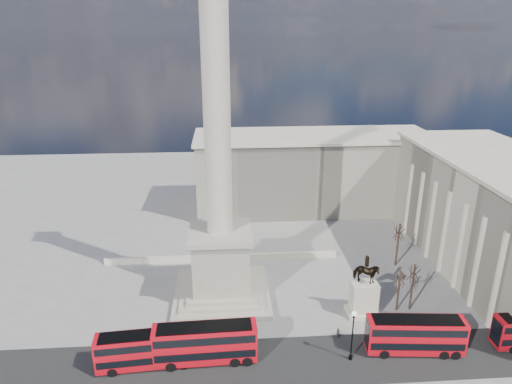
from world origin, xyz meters
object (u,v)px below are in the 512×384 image
Objects in this scene: equestrian_statue at (364,294)px; pedestrian_walking at (338,334)px; victorian_lamp at (353,332)px; pedestrian_standing at (434,328)px; red_bus_a at (145,350)px; pedestrian_crossing at (253,309)px; nelsons_column at (220,217)px; red_bus_b at (206,343)px; red_bus_c at (416,335)px.

equestrian_statue reaches higher than pedestrian_walking.
victorian_lamp reaches higher than pedestrian_walking.
equestrian_statue is 5.10× the size of pedestrian_standing.
red_bus_a reaches higher than pedestrian_standing.
nelsons_column is at bearing -13.74° from pedestrian_crossing.
nelsons_column is 4.01× the size of red_bus_b.
red_bus_c is 7.87× the size of pedestrian_crossing.
pedestrian_crossing is (-11.25, 10.12, -3.26)m from victorian_lamp.
nelsons_column is 32.31m from pedestrian_standing.
victorian_lamp reaches higher than pedestrian_standing.
red_bus_a is at bearing -174.43° from red_bus_c.
equestrian_statue is 9.85m from pedestrian_standing.
equestrian_statue is (-4.03, 8.43, 0.73)m from red_bus_c.
red_bus_b is (-1.88, -14.26, -10.29)m from nelsons_column.
red_bus_b is 8.13× the size of pedestrian_crossing.
red_bus_a is at bearing -178.82° from red_bus_b.
equestrian_statue is at bearing -60.82° from pedestrian_standing.
red_bus_a is 24.68m from victorian_lamp.
pedestrian_walking is 12.31m from pedestrian_crossing.
victorian_lamp is 3.79× the size of pedestrian_standing.
red_bus_b is (7.13, 0.38, 0.25)m from red_bus_a.
victorian_lamp is (24.62, -0.53, 1.65)m from red_bus_a.
red_bus_b is 17.57m from victorian_lamp.
red_bus_a is 6.28× the size of pedestrian_standing.
equestrian_statue is at bearing 65.48° from victorian_lamp.
red_bus_b reaches higher than red_bus_c.
red_bus_b is at bearing -22.06° from pedestrian_standing.
nelsons_column reaches higher than pedestrian_standing.
pedestrian_standing is (4.01, 3.25, -1.61)m from red_bus_c.
nelsons_column reaches higher than red_bus_a.
pedestrian_walking is at bearing 8.38° from red_bus_b.
victorian_lamp reaches higher than red_bus_a.
victorian_lamp is 4.40× the size of pedestrian_walking.
nelsons_column is 22.84m from equestrian_statue.
pedestrian_crossing is at bearing 159.50° from red_bus_c.
pedestrian_walking is (-8.82, 3.19, -1.74)m from red_bus_c.
red_bus_c is 9.37m from equestrian_statue.
nelsons_column is 23.51m from victorian_lamp.
red_bus_c is at bearing -64.44° from equestrian_statue.
equestrian_statue is at bearing 47.12° from pedestrian_walking.
red_bus_c is at bearing 11.01° from pedestrian_standing.
victorian_lamp is 10.14m from equestrian_statue.
nelsons_column is at bearing 135.81° from victorian_lamp.
pedestrian_walking reaches higher than pedestrian_crossing.
victorian_lamp is at bearing -4.81° from red_bus_b.
nelsons_column is at bearing 163.22° from equestrian_statue.
pedestrian_crossing is at bearing 176.58° from equestrian_statue.
pedestrian_standing is at bearing 18.19° from victorian_lamp.
red_bus_b is 1.03× the size of red_bus_c.
pedestrian_walking is 12.84m from pedestrian_standing.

